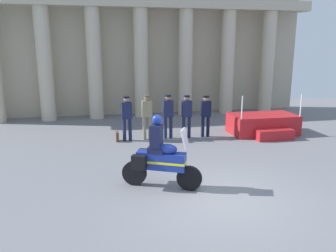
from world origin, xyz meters
TOP-DOWN VIEW (x-y plane):
  - ground_plane at (0.00, 0.00)m, footprint 28.00×28.00m
  - colonnade_backdrop at (-0.54, 10.65)m, footprint 18.02×1.57m
  - reviewing_stand at (3.90, 5.43)m, footprint 2.67×1.98m
  - officer_in_row_0 at (-1.71, 5.56)m, footprint 0.38×0.24m
  - officer_in_row_1 at (-0.93, 5.57)m, footprint 0.38×0.24m
  - officer_in_row_2 at (-0.10, 5.57)m, footprint 0.38×0.24m
  - officer_in_row_3 at (0.62, 5.50)m, footprint 0.38×0.24m
  - officer_in_row_4 at (1.40, 5.50)m, footprint 0.38×0.24m
  - motorcycle_with_rider at (-1.32, 0.98)m, footprint 1.93×1.12m
  - briefcase_on_ground at (-2.09, 5.55)m, footprint 0.10×0.32m

SIDE VIEW (x-z plane):
  - ground_plane at x=0.00m, z-range 0.00..0.00m
  - briefcase_on_ground at x=-2.09m, z-range 0.00..0.36m
  - reviewing_stand at x=3.90m, z-range -0.47..1.24m
  - motorcycle_with_rider at x=-1.32m, z-range -0.16..1.74m
  - officer_in_row_4 at x=1.40m, z-range 0.15..1.80m
  - officer_in_row_3 at x=0.62m, z-range 0.15..1.85m
  - officer_in_row_0 at x=-1.71m, z-range 0.15..1.87m
  - officer_in_row_2 at x=-0.10m, z-range 0.16..1.88m
  - officer_in_row_1 at x=-0.93m, z-range 0.16..1.90m
  - colonnade_backdrop at x=-0.54m, z-range 0.07..6.88m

